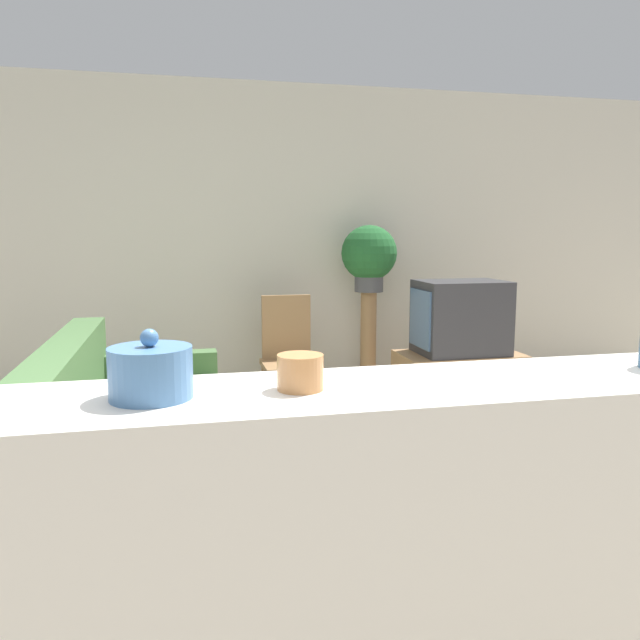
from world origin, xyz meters
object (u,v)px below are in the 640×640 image
potted_plant (369,255)px  decorative_bowl (151,372)px  television (460,317)px  wooden_chair (289,352)px  couch (133,441)px

potted_plant → decorative_bowl: potted_plant is taller
television → wooden_chair: (-1.25, 0.45, -0.30)m
potted_plant → decorative_bowl: bearing=-114.7°
television → decorative_bowl: bearing=-126.8°
television → decorative_bowl: 3.63m
wooden_chair → potted_plant: bearing=19.5°
television → potted_plant: (-0.51, 0.71, 0.45)m
couch → potted_plant: potted_plant is taller
wooden_chair → decorative_bowl: 3.52m
decorative_bowl → couch: bearing=95.8°
television → wooden_chair: size_ratio=0.71×
couch → decorative_bowl: size_ratio=9.86×
potted_plant → decorative_bowl: 3.97m
potted_plant → decorative_bowl: size_ratio=2.92×
couch → potted_plant: bearing=40.8°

